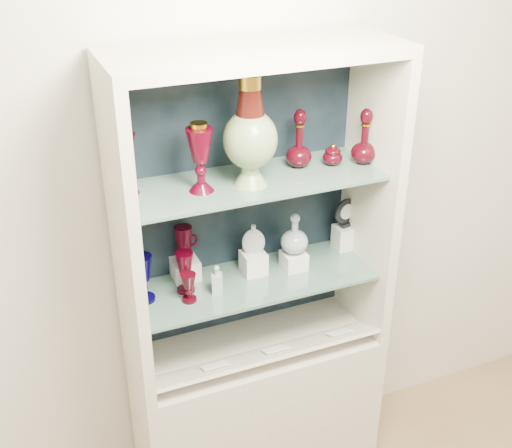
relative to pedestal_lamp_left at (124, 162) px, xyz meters
name	(u,v)px	position (x,y,z in m)	size (l,w,h in m)	color
wall_back	(234,177)	(0.44, 0.14, -0.18)	(3.50, 0.02, 2.80)	beige
cabinet_base	(256,413)	(0.44, -0.08, -1.21)	(1.00, 0.40, 0.75)	beige
cabinet_back_panel	(237,197)	(0.44, 0.11, -0.26)	(0.98, 0.02, 1.15)	black
cabinet_side_left	(125,243)	(-0.04, -0.08, -0.26)	(0.04, 0.40, 1.15)	beige
cabinet_side_right	(370,196)	(0.92, -0.08, -0.26)	(0.04, 0.40, 1.15)	beige
cabinet_top_cap	(256,53)	(0.44, -0.08, 0.34)	(1.00, 0.40, 0.04)	beige
shelf_lower	(254,280)	(0.44, -0.06, -0.54)	(0.92, 0.34, 0.01)	slate
shelf_upper	(254,181)	(0.44, -0.06, -0.12)	(0.92, 0.34, 0.01)	slate
label_ledge	(267,355)	(0.44, -0.19, -0.80)	(0.92, 0.18, 0.01)	beige
label_card_0	(215,365)	(0.23, -0.19, -0.79)	(0.10, 0.07, 0.00)	white
label_card_1	(276,349)	(0.48, -0.19, -0.79)	(0.10, 0.07, 0.00)	white
label_card_2	(339,332)	(0.76, -0.19, -0.79)	(0.10, 0.07, 0.00)	white
pedestal_lamp_left	(124,162)	(0.00, 0.00, 0.00)	(0.09, 0.09, 0.23)	#4A0213
pedestal_lamp_right	(200,158)	(0.24, -0.08, 0.01)	(0.09, 0.09, 0.24)	#4A0213
enamel_urn	(250,132)	(0.41, -0.09, 0.08)	(0.19, 0.19, 0.38)	#0B3F25
ruby_decanter_a	(299,135)	(0.64, -0.01, 0.01)	(0.10, 0.10, 0.25)	#3D040E
ruby_decanter_b	(365,135)	(0.88, -0.08, 0.00)	(0.10, 0.10, 0.22)	#3D040E
lidded_bowl	(333,154)	(0.76, -0.04, -0.07)	(0.07, 0.07, 0.08)	#3D040E
cobalt_goblet	(143,278)	(0.02, -0.03, -0.44)	(0.08, 0.08, 0.18)	#060238
ruby_goblet_tall	(185,272)	(0.17, -0.03, -0.45)	(0.07, 0.07, 0.16)	#4A0213
ruby_goblet_small	(189,288)	(0.17, -0.10, -0.48)	(0.06, 0.06, 0.11)	#3D040E
riser_ruby_pitcher	(185,269)	(0.20, 0.05, -0.49)	(0.10, 0.10, 0.08)	silver
ruby_pitcher	(184,244)	(0.20, 0.05, -0.38)	(0.11, 0.07, 0.14)	#4A0213
clear_square_bottle	(217,279)	(0.28, -0.09, -0.48)	(0.04, 0.04, 0.12)	#8E9CA6
riser_flat_flask	(253,263)	(0.46, -0.01, -0.49)	(0.09, 0.09, 0.09)	silver
flat_flask	(253,239)	(0.46, -0.01, -0.38)	(0.09, 0.04, 0.12)	#A8ADBC
riser_clear_round_decanter	(294,260)	(0.62, -0.04, -0.50)	(0.09, 0.09, 0.07)	silver
clear_round_decanter	(295,235)	(0.62, -0.04, -0.38)	(0.11, 0.11, 0.16)	#8E9CA6
riser_cameo_medallion	(344,237)	(0.88, 0.03, -0.48)	(0.08, 0.08, 0.10)	silver
cameo_medallion	(346,212)	(0.88, 0.03, -0.37)	(0.11, 0.04, 0.13)	black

